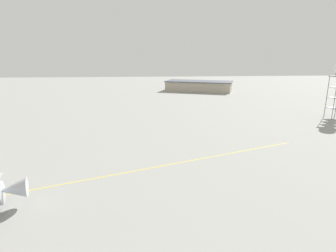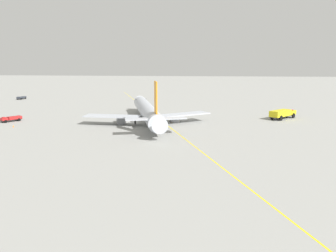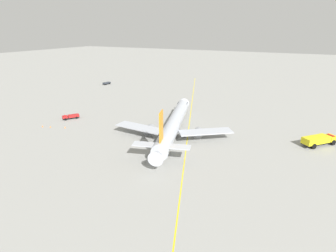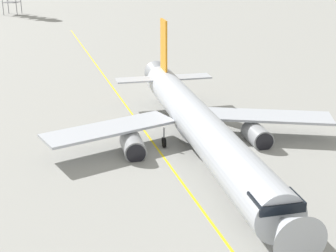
% 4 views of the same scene
% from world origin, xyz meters
% --- Properties ---
extents(terminal_shed, '(35.14, 49.78, 7.04)m').
position_xyz_m(terminal_shed, '(156.83, -79.76, 3.54)').
color(terminal_shed, '#B2A893').
rests_on(terminal_shed, ground_plane).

